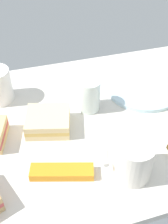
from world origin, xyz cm
name	(u,v)px	position (x,y,z in cm)	size (l,w,h in cm)	color
tabletop	(84,123)	(0.00, 0.00, 1.00)	(90.00, 64.00, 2.00)	beige
plate_of_food	(143,89)	(21.97, 8.06, 2.60)	(22.65, 22.65, 1.20)	silver
coffee_mug_milky	(133,159)	(5.09, -20.57, 6.94)	(11.43, 8.93, 9.61)	silver
sandwich_main	(48,121)	(-10.08, 0.21, 4.20)	(13.78, 12.96, 4.40)	beige
glass_of_milk	(89,96)	(2.84, 4.64, 6.50)	(6.49, 6.49, 9.61)	silver
snack_bar	(62,172)	(-10.25, -16.39, 3.00)	(14.57, 3.89, 2.00)	orange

